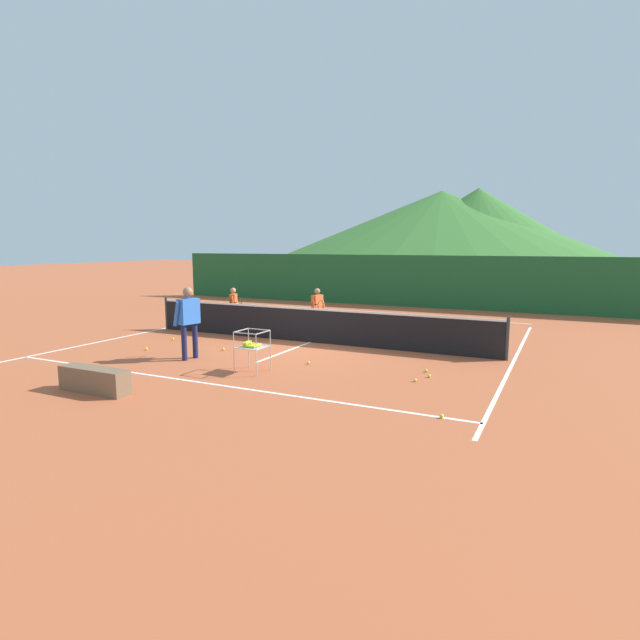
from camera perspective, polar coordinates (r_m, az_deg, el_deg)
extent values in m
plane|color=#B25633|center=(14.41, -1.10, -2.49)|extent=(120.00, 120.00, 0.00)
cube|color=white|center=(10.52, -12.97, -6.79)|extent=(10.77, 0.08, 0.01)
cube|color=white|center=(20.15, 7.06, 0.57)|extent=(10.77, 0.08, 0.01)
cube|color=white|center=(17.49, -17.02, -0.92)|extent=(0.08, 11.04, 0.01)
cube|color=white|center=(12.94, 20.73, -4.28)|extent=(0.08, 11.04, 0.01)
cube|color=white|center=(14.41, -1.10, -2.48)|extent=(0.08, 5.54, 0.01)
cylinder|color=#333338|center=(17.30, -16.69, 0.74)|extent=(0.08, 0.08, 1.05)
cylinder|color=#333338|center=(12.85, 20.11, -1.96)|extent=(0.08, 0.08, 1.05)
cube|color=black|center=(14.33, -1.10, -0.68)|extent=(10.35, 0.02, 0.92)
cube|color=white|center=(14.26, -1.11, 1.24)|extent=(10.35, 0.03, 0.06)
cylinder|color=#191E4C|center=(12.52, -14.86, -2.44)|extent=(0.13, 0.13, 0.85)
cylinder|color=#191E4C|center=(12.72, -13.71, -2.23)|extent=(0.13, 0.13, 0.85)
cube|color=blue|center=(12.51, -14.40, 0.94)|extent=(0.33, 0.54, 0.60)
sphere|color=#996B4C|center=(12.46, -14.48, 3.02)|extent=(0.24, 0.24, 0.24)
cylinder|color=blue|center=(12.39, -15.65, 0.66)|extent=(0.24, 0.13, 0.59)
cylinder|color=blue|center=(12.73, -13.50, 0.91)|extent=(0.19, 0.12, 0.59)
torus|color=#262628|center=(12.94, -14.22, 0.75)|extent=(0.08, 0.29, 0.29)
cylinder|color=black|center=(12.75, -13.52, 0.66)|extent=(0.22, 0.07, 0.03)
cylinder|color=navy|center=(17.32, -9.46, 0.33)|extent=(0.10, 0.10, 0.65)
cylinder|color=navy|center=(17.08, -9.66, 0.21)|extent=(0.10, 0.10, 0.65)
cube|color=#E55926|center=(17.13, -9.60, 2.11)|extent=(0.31, 0.43, 0.46)
sphere|color=tan|center=(17.10, -9.63, 3.26)|extent=(0.18, 0.18, 0.18)
cylinder|color=#E55926|center=(17.34, -9.25, 2.10)|extent=(0.19, 0.13, 0.45)
cylinder|color=#E55926|center=(16.91, -9.67, 1.91)|extent=(0.15, 0.11, 0.45)
torus|color=#262628|center=(16.85, -8.79, 1.91)|extent=(0.13, 0.28, 0.29)
cylinder|color=black|center=(16.91, -9.60, 1.91)|extent=(0.21, 0.11, 0.03)
cylinder|color=black|center=(16.45, -0.04, 0.05)|extent=(0.10, 0.10, 0.67)
cylinder|color=black|center=(16.25, -0.58, -0.06)|extent=(0.10, 0.10, 0.67)
cube|color=#E55926|center=(16.27, -0.31, 1.98)|extent=(0.26, 0.43, 0.47)
sphere|color=#996B4C|center=(16.24, -0.31, 3.23)|extent=(0.19, 0.19, 0.19)
cylinder|color=#E55926|center=(16.43, 0.33, 1.94)|extent=(0.19, 0.10, 0.46)
cylinder|color=#E55926|center=(16.08, -0.70, 1.78)|extent=(0.15, 0.10, 0.46)
torus|color=#262628|center=(15.92, 0.06, 1.70)|extent=(0.08, 0.29, 0.29)
cylinder|color=black|center=(16.06, -0.64, 1.76)|extent=(0.22, 0.07, 0.03)
cylinder|color=#B7B7BC|center=(11.47, -7.93, -3.13)|extent=(0.02, 0.02, 0.89)
cylinder|color=#B7B7BC|center=(11.17, -5.54, -3.39)|extent=(0.02, 0.02, 0.89)
cylinder|color=#B7B7BC|center=(11.02, -9.55, -3.64)|extent=(0.02, 0.02, 0.89)
cylinder|color=#B7B7BC|center=(10.71, -7.10, -3.93)|extent=(0.02, 0.02, 0.89)
cube|color=#B7B7BC|center=(11.07, -7.54, -2.98)|extent=(0.56, 0.56, 0.01)
cube|color=#B7B7BC|center=(11.24, -6.79, -1.04)|extent=(0.56, 0.02, 0.02)
cube|color=#B7B7BC|center=(10.78, -8.40, -1.47)|extent=(0.56, 0.02, 0.02)
cube|color=#B7B7BC|center=(11.16, -8.78, -1.14)|extent=(0.02, 0.56, 0.02)
cube|color=#B7B7BC|center=(10.86, -6.34, -1.36)|extent=(0.02, 0.56, 0.02)
sphere|color=yellow|center=(11.03, -8.46, -2.88)|extent=(0.07, 0.07, 0.07)
sphere|color=yellow|center=(11.08, -8.30, -2.81)|extent=(0.07, 0.07, 0.07)
sphere|color=yellow|center=(11.13, -8.11, -2.76)|extent=(0.07, 0.07, 0.07)
sphere|color=yellow|center=(11.19, -7.91, -2.70)|extent=(0.07, 0.07, 0.07)
sphere|color=yellow|center=(11.24, -7.73, -2.64)|extent=(0.07, 0.07, 0.07)
sphere|color=yellow|center=(10.99, -8.16, -2.88)|extent=(0.07, 0.07, 0.07)
sphere|color=yellow|center=(11.04, -8.02, -2.83)|extent=(0.07, 0.07, 0.07)
sphere|color=yellow|center=(11.10, -7.80, -2.79)|extent=(0.07, 0.07, 0.07)
sphere|color=yellow|center=(11.15, -7.64, -2.73)|extent=(0.07, 0.07, 0.07)
sphere|color=yellow|center=(11.21, -7.45, -2.68)|extent=(0.07, 0.07, 0.07)
sphere|color=yellow|center=(10.96, -7.93, -2.90)|extent=(0.07, 0.07, 0.07)
sphere|color=yellow|center=(11.01, -7.72, -2.87)|extent=(0.07, 0.07, 0.07)
sphere|color=yellow|center=(11.06, -7.56, -2.80)|extent=(0.07, 0.07, 0.07)
sphere|color=yellow|center=(11.11, -7.33, -2.75)|extent=(0.07, 0.07, 0.07)
sphere|color=yellow|center=(11.16, -7.18, -2.70)|extent=(0.07, 0.07, 0.07)
sphere|color=yellow|center=(10.93, -7.65, -2.95)|extent=(0.07, 0.07, 0.07)
sphere|color=yellow|center=(10.98, -7.47, -2.88)|extent=(0.07, 0.07, 0.07)
sphere|color=yellow|center=(11.03, -7.27, -2.84)|extent=(0.07, 0.07, 0.07)
sphere|color=yellow|center=(11.08, -7.07, -2.80)|extent=(0.07, 0.07, 0.07)
sphere|color=yellow|center=(11.13, -6.89, -2.72)|extent=(0.07, 0.07, 0.07)
sphere|color=yellow|center=(10.89, -7.36, -2.97)|extent=(0.07, 0.07, 0.07)
sphere|color=yellow|center=(10.93, -7.17, -2.92)|extent=(0.07, 0.07, 0.07)
sphere|color=yellow|center=(11.00, -6.99, -2.85)|extent=(0.07, 0.07, 0.07)
sphere|color=yellow|center=(11.05, -6.77, -2.82)|extent=(0.07, 0.07, 0.07)
sphere|color=yellow|center=(11.10, -6.64, -2.75)|extent=(0.07, 0.07, 0.07)
sphere|color=yellow|center=(11.01, -8.47, -2.60)|extent=(0.07, 0.07, 0.07)
sphere|color=yellow|center=(11.07, -8.26, -2.53)|extent=(0.07, 0.07, 0.07)
sphere|color=yellow|center=(11.12, -8.10, -2.47)|extent=(0.07, 0.07, 0.07)
sphere|color=yellow|center=(11.17, -7.94, -2.43)|extent=(0.07, 0.07, 0.07)
sphere|color=yellow|center=(11.23, -7.75, -2.36)|extent=(0.07, 0.07, 0.07)
sphere|color=yellow|center=(10.98, -8.23, -2.60)|extent=(0.07, 0.07, 0.07)
sphere|color=yellow|center=(11.03, -8.02, -2.56)|extent=(0.07, 0.07, 0.07)
sphere|color=yellow|center=(11.09, -7.83, -2.52)|extent=(0.07, 0.07, 0.07)
sphere|color=yellow|center=(11.30, 11.72, -5.53)|extent=(0.07, 0.07, 0.07)
sphere|color=yellow|center=(10.49, 10.53, -6.59)|extent=(0.07, 0.07, 0.07)
sphere|color=yellow|center=(13.55, -10.70, -3.19)|extent=(0.07, 0.07, 0.07)
sphere|color=yellow|center=(10.88, 12.05, -6.09)|extent=(0.07, 0.07, 0.07)
sphere|color=yellow|center=(15.33, -16.03, -2.03)|extent=(0.07, 0.07, 0.07)
sphere|color=yellow|center=(14.08, -18.74, -3.06)|extent=(0.07, 0.07, 0.07)
sphere|color=yellow|center=(8.46, 13.36, -10.35)|extent=(0.07, 0.07, 0.07)
sphere|color=yellow|center=(11.80, -1.27, -4.76)|extent=(0.07, 0.07, 0.07)
cube|color=#1E5B2D|center=(22.94, 9.58, 4.30)|extent=(23.69, 0.08, 2.26)
cube|color=brown|center=(10.45, -23.79, -6.12)|extent=(1.50, 0.36, 0.46)
cone|color=#38702D|center=(84.83, 13.28, 10.07)|extent=(55.36, 55.36, 11.11)
cone|color=#38702D|center=(83.54, 17.09, 10.01)|extent=(36.77, 36.77, 11.27)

